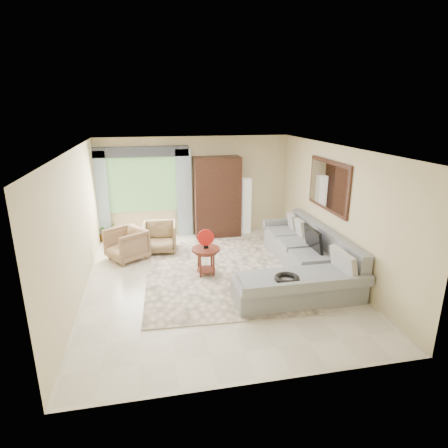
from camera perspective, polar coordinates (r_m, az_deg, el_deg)
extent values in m
plane|color=silver|center=(7.58, -1.34, -8.49)|extent=(6.00, 6.00, 0.00)
cube|color=beige|center=(7.94, -0.72, -7.15)|extent=(3.20, 4.14, 0.02)
cube|color=gray|center=(8.48, 11.50, -4.48)|extent=(0.90, 2.40, 0.40)
cube|color=gray|center=(6.88, 11.21, -9.81)|extent=(2.30, 0.80, 0.40)
cube|color=gray|center=(8.13, 15.05, -2.32)|extent=(0.20, 3.20, 0.50)
cube|color=gray|center=(9.49, 8.66, 0.05)|extent=(0.90, 0.16, 0.22)
cube|color=gray|center=(6.39, 12.91, -9.26)|extent=(2.30, 0.10, 0.18)
cube|color=black|center=(7.89, 13.44, -2.25)|extent=(0.14, 0.74, 0.48)
torus|color=black|center=(6.46, 9.57, -8.17)|extent=(0.43, 0.43, 0.09)
cylinder|color=#4A2013|center=(7.58, -2.79, -3.85)|extent=(0.58, 0.58, 0.04)
cylinder|color=#4A2013|center=(7.70, -2.75, -5.94)|extent=(0.38, 0.38, 0.52)
cylinder|color=red|center=(7.50, -2.81, -2.07)|extent=(0.34, 0.06, 0.34)
imported|color=#91754F|center=(8.70, -14.63, -3.03)|extent=(1.07, 1.06, 0.71)
imported|color=olive|center=(9.01, -9.77, -2.00)|extent=(0.81, 0.83, 0.71)
imported|color=#999999|center=(10.08, -17.63, -0.98)|extent=(0.62, 0.59, 0.54)
cube|color=black|center=(9.85, -1.05, 4.14)|extent=(1.20, 0.55, 2.10)
cube|color=silver|center=(10.15, 3.35, 2.77)|extent=(0.24, 0.24, 1.50)
cube|color=#669E59|center=(9.87, -12.30, 5.85)|extent=(1.80, 0.04, 1.40)
cube|color=#9EB7CC|center=(9.91, -18.29, 3.93)|extent=(0.40, 0.08, 2.30)
cube|color=#9EB7CC|center=(9.87, -6.09, 4.67)|extent=(0.40, 0.08, 2.30)
cube|color=#1E232D|center=(9.67, -12.62, 10.70)|extent=(2.40, 0.12, 0.26)
cube|color=black|center=(8.11, 15.64, 5.67)|extent=(0.04, 1.70, 1.05)
cube|color=white|center=(8.10, 15.49, 5.67)|extent=(0.02, 1.54, 0.90)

